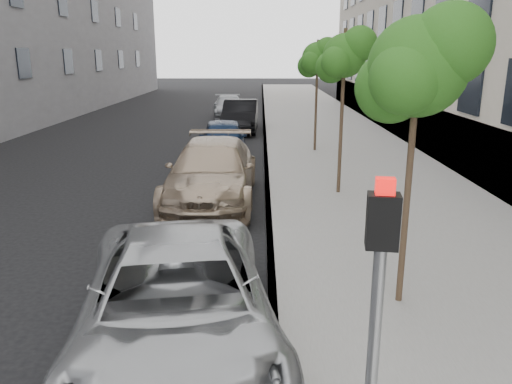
{
  "coord_description": "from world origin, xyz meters",
  "views": [
    {
      "loc": [
        0.97,
        -5.79,
        3.96
      ],
      "look_at": [
        0.89,
        3.07,
        1.5
      ],
      "focal_mm": 35.0,
      "sensor_mm": 36.0,
      "label": 1
    }
  ],
  "objects_px": {
    "minivan": "(177,303)",
    "sedan_blue": "(223,139)",
    "sedan_black": "(240,116)",
    "tree_mid": "(345,56)",
    "sedan_rear": "(229,107)",
    "suv": "(212,172)",
    "tree_near": "(420,67)",
    "tree_far": "(318,58)",
    "signal_pole": "(376,314)"
  },
  "relations": [
    {
      "from": "sedan_black",
      "to": "sedan_rear",
      "type": "xyz_separation_m",
      "value": [
        -0.92,
        5.5,
        -0.11
      ]
    },
    {
      "from": "tree_mid",
      "to": "sedan_rear",
      "type": "bearing_deg",
      "value": 103.28
    },
    {
      "from": "tree_far",
      "to": "signal_pole",
      "type": "xyz_separation_m",
      "value": [
        -1.34,
        -16.77,
        -1.8
      ]
    },
    {
      "from": "signal_pole",
      "to": "suv",
      "type": "relative_size",
      "value": 0.51
    },
    {
      "from": "signal_pole",
      "to": "minivan",
      "type": "xyz_separation_m",
      "value": [
        -2.02,
        2.44,
        -1.23
      ]
    },
    {
      "from": "suv",
      "to": "sedan_rear",
      "type": "bearing_deg",
      "value": 92.73
    },
    {
      "from": "signal_pole",
      "to": "sedan_black",
      "type": "bearing_deg",
      "value": 103.26
    },
    {
      "from": "sedan_black",
      "to": "signal_pole",
      "type": "bearing_deg",
      "value": -83.85
    },
    {
      "from": "tree_near",
      "to": "tree_mid",
      "type": "xyz_separation_m",
      "value": [
        -0.0,
        6.5,
        0.12
      ]
    },
    {
      "from": "tree_mid",
      "to": "sedan_blue",
      "type": "height_order",
      "value": "tree_mid"
    },
    {
      "from": "sedan_rear",
      "to": "suv",
      "type": "bearing_deg",
      "value": -94.14
    },
    {
      "from": "tree_mid",
      "to": "suv",
      "type": "bearing_deg",
      "value": -171.92
    },
    {
      "from": "minivan",
      "to": "sedan_black",
      "type": "xyz_separation_m",
      "value": [
        0.03,
        20.32,
        0.05
      ]
    },
    {
      "from": "minivan",
      "to": "sedan_black",
      "type": "relative_size",
      "value": 1.11
    },
    {
      "from": "sedan_blue",
      "to": "sedan_black",
      "type": "height_order",
      "value": "sedan_black"
    },
    {
      "from": "tree_mid",
      "to": "sedan_black",
      "type": "height_order",
      "value": "tree_mid"
    },
    {
      "from": "signal_pole",
      "to": "minivan",
      "type": "bearing_deg",
      "value": 137.84
    },
    {
      "from": "tree_near",
      "to": "sedan_blue",
      "type": "height_order",
      "value": "tree_near"
    },
    {
      "from": "minivan",
      "to": "sedan_rear",
      "type": "bearing_deg",
      "value": 82.93
    },
    {
      "from": "tree_near",
      "to": "sedan_blue",
      "type": "distance_m",
      "value": 12.81
    },
    {
      "from": "suv",
      "to": "sedan_black",
      "type": "xyz_separation_m",
      "value": [
        0.26,
        13.0,
        -0.02
      ]
    },
    {
      "from": "minivan",
      "to": "suv",
      "type": "distance_m",
      "value": 7.32
    },
    {
      "from": "tree_near",
      "to": "minivan",
      "type": "height_order",
      "value": "tree_near"
    },
    {
      "from": "signal_pole",
      "to": "sedan_black",
      "type": "relative_size",
      "value": 0.6
    },
    {
      "from": "sedan_blue",
      "to": "suv",
      "type": "bearing_deg",
      "value": -92.73
    },
    {
      "from": "tree_near",
      "to": "tree_far",
      "type": "xyz_separation_m",
      "value": [
        -0.0,
        13.0,
        0.01
      ]
    },
    {
      "from": "minivan",
      "to": "sedan_blue",
      "type": "xyz_separation_m",
      "value": [
        -0.35,
        13.21,
        -0.01
      ]
    },
    {
      "from": "minivan",
      "to": "sedan_blue",
      "type": "bearing_deg",
      "value": 82.47
    },
    {
      "from": "tree_mid",
      "to": "tree_far",
      "type": "distance_m",
      "value": 6.5
    },
    {
      "from": "tree_far",
      "to": "sedan_black",
      "type": "relative_size",
      "value": 0.9
    },
    {
      "from": "signal_pole",
      "to": "sedan_rear",
      "type": "height_order",
      "value": "signal_pole"
    },
    {
      "from": "tree_mid",
      "to": "sedan_blue",
      "type": "bearing_deg",
      "value": 124.58
    },
    {
      "from": "tree_mid",
      "to": "sedan_black",
      "type": "bearing_deg",
      "value": 104.91
    },
    {
      "from": "tree_mid",
      "to": "suv",
      "type": "distance_m",
      "value": 4.75
    },
    {
      "from": "tree_near",
      "to": "tree_mid",
      "type": "bearing_deg",
      "value": 90.0
    },
    {
      "from": "sedan_rear",
      "to": "sedan_blue",
      "type": "bearing_deg",
      "value": -93.75
    },
    {
      "from": "tree_near",
      "to": "signal_pole",
      "type": "height_order",
      "value": "tree_near"
    },
    {
      "from": "sedan_rear",
      "to": "minivan",
      "type": "bearing_deg",
      "value": -94.22
    },
    {
      "from": "suv",
      "to": "sedan_blue",
      "type": "xyz_separation_m",
      "value": [
        -0.12,
        5.89,
        -0.07
      ]
    },
    {
      "from": "tree_near",
      "to": "tree_mid",
      "type": "relative_size",
      "value": 0.99
    },
    {
      "from": "tree_mid",
      "to": "tree_far",
      "type": "height_order",
      "value": "tree_mid"
    },
    {
      "from": "tree_far",
      "to": "minivan",
      "type": "xyz_separation_m",
      "value": [
        -3.36,
        -14.33,
        -3.03
      ]
    },
    {
      "from": "sedan_blue",
      "to": "sedan_black",
      "type": "distance_m",
      "value": 7.13
    },
    {
      "from": "tree_mid",
      "to": "signal_pole",
      "type": "relative_size",
      "value": 1.54
    },
    {
      "from": "tree_near",
      "to": "sedan_black",
      "type": "bearing_deg",
      "value": 99.94
    },
    {
      "from": "sedan_blue",
      "to": "sedan_rear",
      "type": "relative_size",
      "value": 0.92
    },
    {
      "from": "minivan",
      "to": "sedan_blue",
      "type": "relative_size",
      "value": 1.24
    },
    {
      "from": "sedan_black",
      "to": "tree_near",
      "type": "bearing_deg",
      "value": -78.9
    },
    {
      "from": "suv",
      "to": "sedan_black",
      "type": "height_order",
      "value": "suv"
    },
    {
      "from": "sedan_black",
      "to": "tree_far",
      "type": "bearing_deg",
      "value": -59.8
    }
  ]
}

